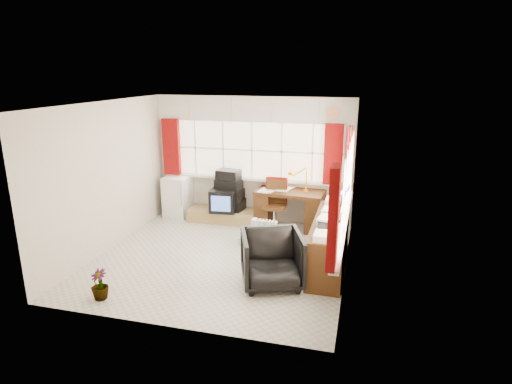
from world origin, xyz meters
TOP-DOWN VIEW (x-y plane):
  - ground at (0.00, 0.00)m, footprint 4.00×4.00m
  - room_walls at (0.00, 0.00)m, footprint 4.00×4.00m
  - window_back at (0.00, 1.94)m, footprint 3.70×0.12m
  - window_right at (1.94, 0.00)m, footprint 0.12×3.70m
  - curtains at (0.92, 0.93)m, footprint 3.83×3.83m
  - overhead_cabinets at (0.98, 0.98)m, footprint 3.98×3.98m
  - desk at (0.83, 1.69)m, footprint 1.34×0.74m
  - desk_lamp at (1.13, 1.76)m, footprint 0.20×0.18m
  - task_chair at (0.58, 1.55)m, footprint 0.44×0.46m
  - office_chair at (1.00, -0.64)m, footprint 1.08×1.10m
  - radiator at (0.66, 0.40)m, footprint 0.40×0.20m
  - credenza at (1.73, 0.20)m, footprint 0.50×2.00m
  - file_tray at (1.72, -0.29)m, footprint 0.29×0.36m
  - tv_bench at (-0.55, 1.72)m, footprint 1.40×0.50m
  - crt_tv at (-0.50, 1.63)m, footprint 0.54×0.51m
  - hifi_stack at (-0.43, 1.78)m, footprint 0.64×0.45m
  - mini_fridge at (-1.56, 1.80)m, footprint 0.55×0.56m
  - spray_bottle_a at (0.18, 0.76)m, footprint 0.12×0.12m
  - spray_bottle_b at (0.16, 0.62)m, footprint 0.09×0.09m
  - flower_vase at (-1.15, -1.63)m, footprint 0.30×0.30m

SIDE VIEW (x-z plane):
  - ground at x=0.00m, z-range 0.00..0.00m
  - spray_bottle_b at x=0.16m, z-range 0.00..0.20m
  - tv_bench at x=-0.55m, z-range 0.00..0.25m
  - spray_bottle_a at x=0.18m, z-range 0.00..0.30m
  - flower_vase at x=-1.15m, z-range 0.00..0.42m
  - radiator at x=0.66m, z-range -0.05..0.53m
  - credenza at x=1.73m, z-range -0.03..0.82m
  - office_chair at x=1.00m, z-range 0.00..0.78m
  - desk at x=0.83m, z-range 0.02..0.80m
  - mini_fridge at x=-1.56m, z-range 0.00..0.85m
  - crt_tv at x=-0.50m, z-range 0.25..0.70m
  - task_chair at x=0.58m, z-range 0.03..1.05m
  - hifi_stack at x=-0.43m, z-range 0.21..1.03m
  - file_tray at x=1.72m, z-range 0.75..0.86m
  - window_back at x=0.00m, z-range -0.85..2.75m
  - window_right at x=1.94m, z-range -0.85..2.75m
  - desk_lamp at x=1.13m, z-range 0.84..1.30m
  - curtains at x=0.92m, z-range 0.88..2.03m
  - room_walls at x=0.00m, z-range -0.50..3.50m
  - overhead_cabinets at x=0.98m, z-range 2.01..2.49m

